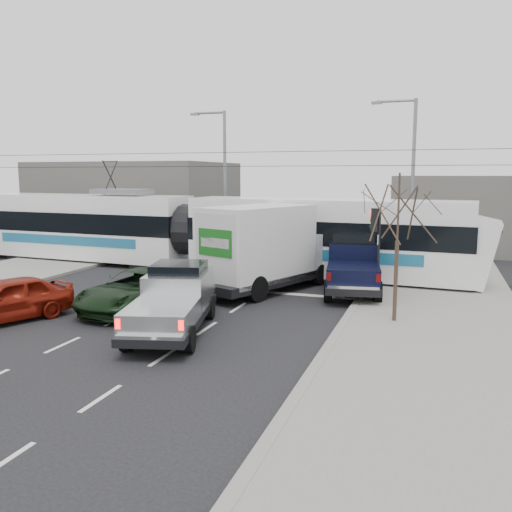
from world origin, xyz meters
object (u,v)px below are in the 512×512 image
(bare_tree, at_px, (398,214))
(navy_pickup, at_px, (353,265))
(green_car, at_px, (138,290))
(silver_pickup, at_px, (175,299))
(street_lamp_far, at_px, (222,174))
(traffic_signal, at_px, (376,232))
(tram, at_px, (191,231))
(box_truck, at_px, (267,249))
(red_car, at_px, (6,300))
(street_lamp_near, at_px, (409,174))

(bare_tree, relative_size, navy_pickup, 0.83)
(green_car, bearing_deg, silver_pickup, -31.78)
(bare_tree, bearing_deg, street_lamp_far, 131.12)
(green_car, bearing_deg, traffic_signal, 37.57)
(bare_tree, height_order, tram, tram)
(tram, bearing_deg, box_truck, -31.19)
(box_truck, bearing_deg, green_car, -104.21)
(green_car, distance_m, red_car, 4.59)
(traffic_signal, bearing_deg, red_car, -146.14)
(traffic_signal, distance_m, street_lamp_near, 7.91)
(bare_tree, relative_size, silver_pickup, 0.81)
(silver_pickup, bearing_deg, traffic_signal, 36.66)
(bare_tree, distance_m, silver_pickup, 7.92)
(street_lamp_near, height_order, green_car, street_lamp_near)
(silver_pickup, relative_size, red_car, 1.34)
(street_lamp_far, bearing_deg, tram, -85.32)
(bare_tree, bearing_deg, box_truck, 145.83)
(box_truck, distance_m, green_car, 6.14)
(traffic_signal, xyz_separation_m, red_car, (-11.76, -7.89, -1.96))
(bare_tree, xyz_separation_m, tram, (-11.32, 7.82, -1.73))
(street_lamp_near, height_order, tram, street_lamp_near)
(tram, bearing_deg, bare_tree, -30.69)
(traffic_signal, relative_size, green_car, 0.66)
(traffic_signal, bearing_deg, green_car, -149.23)
(street_lamp_far, height_order, box_truck, street_lamp_far)
(traffic_signal, relative_size, red_car, 0.78)
(street_lamp_near, distance_m, tram, 12.02)
(green_car, bearing_deg, street_lamp_near, 60.56)
(street_lamp_far, bearing_deg, bare_tree, -48.88)
(street_lamp_near, bearing_deg, bare_tree, -88.58)
(traffic_signal, height_order, box_truck, box_truck)
(bare_tree, relative_size, traffic_signal, 1.39)
(red_car, bearing_deg, street_lamp_near, 74.51)
(street_lamp_near, distance_m, street_lamp_far, 11.67)
(tram, bearing_deg, green_car, -73.62)
(traffic_signal, bearing_deg, bare_tree, -74.24)
(street_lamp_far, distance_m, box_truck, 11.73)
(bare_tree, bearing_deg, tram, 145.35)
(bare_tree, xyz_separation_m, box_truck, (-5.81, 3.95, -1.93))
(silver_pickup, bearing_deg, navy_pickup, 45.16)
(green_car, bearing_deg, tram, 109.23)
(street_lamp_far, height_order, silver_pickup, street_lamp_far)
(traffic_signal, distance_m, box_truck, 4.77)
(traffic_signal, xyz_separation_m, silver_pickup, (-5.68, -6.98, -1.68))
(silver_pickup, relative_size, navy_pickup, 1.02)
(street_lamp_far, height_order, tram, street_lamp_far)
(street_lamp_near, distance_m, red_car, 20.36)
(silver_pickup, height_order, red_car, silver_pickup)
(bare_tree, bearing_deg, red_car, -163.19)
(silver_pickup, bearing_deg, tram, 98.47)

